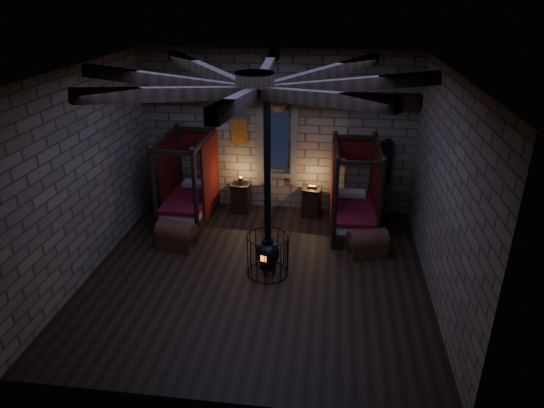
# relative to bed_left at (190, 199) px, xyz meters

# --- Properties ---
(room) EXTENTS (7.02, 7.02, 4.29)m
(room) POSITION_rel_bed_left_xyz_m (2.16, -2.38, 3.20)
(room) COLOR black
(room) RESTS_ON ground
(bed_left) EXTENTS (1.13, 2.11, 2.19)m
(bed_left) POSITION_rel_bed_left_xyz_m (0.00, 0.00, 0.00)
(bed_left) COLOR black
(bed_left) RESTS_ON ground
(bed_right) EXTENTS (1.17, 2.11, 2.16)m
(bed_right) POSITION_rel_bed_left_xyz_m (4.17, -0.11, -0.01)
(bed_right) COLOR black
(bed_right) RESTS_ON ground
(trunk_left) EXTENTS (0.99, 0.74, 0.65)m
(trunk_left) POSITION_rel_bed_left_xyz_m (0.13, -1.54, -0.25)
(trunk_left) COLOR #562D1B
(trunk_left) RESTS_ON ground
(trunk_right) EXTENTS (0.98, 0.78, 0.63)m
(trunk_right) POSITION_rel_bed_left_xyz_m (4.48, -1.34, -0.26)
(trunk_right) COLOR #562D1B
(trunk_right) RESTS_ON ground
(nightstand_left) EXTENTS (0.54, 0.52, 0.99)m
(nightstand_left) POSITION_rel_bed_left_xyz_m (1.24, 0.58, -0.13)
(nightstand_left) COLOR black
(nightstand_left) RESTS_ON ground
(nightstand_right) EXTENTS (0.55, 0.54, 0.85)m
(nightstand_right) POSITION_rel_bed_left_xyz_m (3.13, 0.55, -0.14)
(nightstand_right) COLOR black
(nightstand_right) RESTS_ON ground
(stove) EXTENTS (0.88, 0.88, 4.05)m
(stove) POSITION_rel_bed_left_xyz_m (2.37, -2.42, 0.03)
(stove) COLOR black
(stove) RESTS_ON ground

